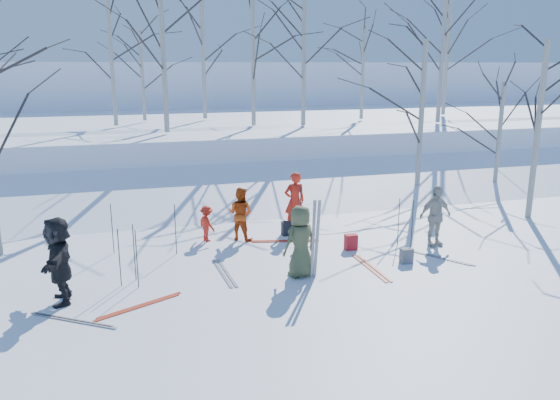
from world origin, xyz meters
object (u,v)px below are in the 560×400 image
object	(u,v)px
skier_red_north	(295,201)
skier_olive_center	(300,241)
skier_grey_west	(59,260)
backpack_red	(351,242)
backpack_grey	(406,256)
skier_red_seated	(207,223)
skier_cream_east	(435,216)
skier_redor_behind	(241,214)
dog	(302,242)
backpack_dark	(288,228)

from	to	relation	value
skier_red_north	skier_olive_center	bearing A→B (deg)	71.41
skier_grey_west	backpack_red	bearing A→B (deg)	99.45
backpack_grey	skier_red_seated	bearing A→B (deg)	145.01
skier_red_seated	skier_cream_east	size ratio (longest dim) A/B	0.60
skier_redor_behind	backpack_red	xyz separation A→B (m)	(2.66, -1.68, -0.55)
skier_red_north	dog	xyz separation A→B (m)	(-0.41, -1.95, -0.62)
skier_red_north	skier_grey_west	distance (m)	7.17
skier_red_seated	backpack_grey	distance (m)	5.53
skier_red_north	dog	bearing A→B (deg)	75.07
skier_olive_center	skier_red_seated	bearing A→B (deg)	-79.59
dog	skier_grey_west	bearing A→B (deg)	-7.06
dog	skier_red_seated	bearing A→B (deg)	-58.06
backpack_red	backpack_grey	bearing A→B (deg)	-55.29
backpack_dark	backpack_grey	bearing A→B (deg)	-54.40
dog	backpack_dark	world-z (taller)	dog
skier_cream_east	backpack_dark	xyz separation A→B (m)	(-3.58, 2.02, -0.64)
skier_grey_west	backpack_dark	bearing A→B (deg)	116.22
backpack_dark	skier_red_north	bearing A→B (deg)	51.05
skier_redor_behind	backpack_red	world-z (taller)	skier_redor_behind
skier_cream_east	dog	size ratio (longest dim) A/B	2.66
backpack_grey	backpack_dark	size ratio (longest dim) A/B	0.95
backpack_grey	backpack_dark	bearing A→B (deg)	125.60
dog	backpack_grey	world-z (taller)	dog
skier_redor_behind	skier_cream_east	world-z (taller)	skier_cream_east
skier_red_north	dog	size ratio (longest dim) A/B	2.81
skier_redor_behind	backpack_dark	xyz separation A→B (m)	(1.40, 0.03, -0.56)
skier_redor_behind	backpack_red	distance (m)	3.19
backpack_red	skier_redor_behind	bearing A→B (deg)	147.73
skier_redor_behind	backpack_red	size ratio (longest dim) A/B	3.61
backpack_red	backpack_dark	world-z (taller)	backpack_red
skier_cream_east	backpack_red	distance (m)	2.43
skier_red_seated	dog	size ratio (longest dim) A/B	1.61
backpack_grey	skier_cream_east	bearing A→B (deg)	36.29
skier_olive_center	dog	size ratio (longest dim) A/B	2.70
skier_red_north	skier_grey_west	world-z (taller)	skier_grey_west
skier_cream_east	backpack_dark	world-z (taller)	skier_cream_east
skier_grey_west	dog	size ratio (longest dim) A/B	2.93
skier_red_seated	skier_cream_east	distance (m)	6.30
dog	backpack_dark	bearing A→B (deg)	-114.83
skier_olive_center	backpack_dark	world-z (taller)	skier_olive_center
skier_grey_west	backpack_grey	distance (m)	8.10
backpack_red	skier_olive_center	bearing A→B (deg)	-143.30
skier_red_seated	backpack_dark	size ratio (longest dim) A/B	2.53
skier_red_north	backpack_grey	distance (m)	4.00
skier_red_north	backpack_dark	distance (m)	0.88
skier_redor_behind	skier_cream_east	distance (m)	5.37
backpack_red	backpack_dark	bearing A→B (deg)	126.28
skier_red_north	backpack_red	xyz separation A→B (m)	(0.91, -2.14, -0.68)
skier_cream_east	skier_grey_west	world-z (taller)	skier_grey_west
skier_cream_east	backpack_red	xyz separation A→B (m)	(-2.33, 0.31, -0.63)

